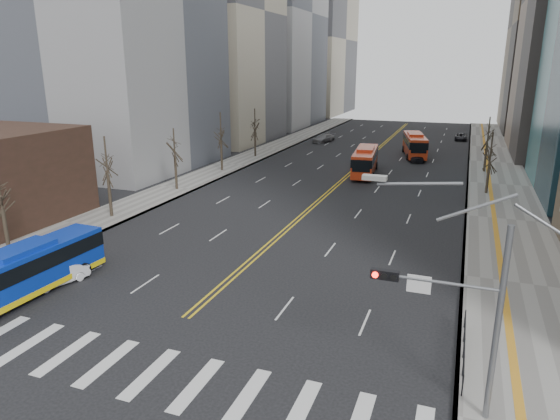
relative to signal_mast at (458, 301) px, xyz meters
name	(u,v)px	position (x,y,z in m)	size (l,w,h in m)	color
ground	(128,368)	(-13.77, -2.00, -4.86)	(220.00, 220.00, 0.00)	black
sidewalk_right	(499,185)	(3.73, 43.00, -4.78)	(7.00, 130.00, 0.15)	gray
sidewalk_left	(232,165)	(-30.27, 43.00, -4.78)	(5.00, 130.00, 0.15)	gray
crosswalk	(128,368)	(-13.77, -2.00, -4.85)	(26.70, 4.00, 0.01)	silver
centerline	(365,160)	(-13.77, 53.00, -4.85)	(0.55, 100.00, 0.01)	gold
signal_mast	(458,301)	(0.00, 0.00, 0.00)	(5.37, 0.37, 9.39)	slate
pedestrian_railing	(464,345)	(0.53, 4.00, -4.03)	(0.06, 6.06, 1.02)	black
street_trees	(266,145)	(-20.94, 32.55, 0.02)	(35.20, 47.20, 7.60)	#2D251C
blue_bus	(24,271)	(-23.96, 2.00, -3.19)	(2.84, 10.90, 3.18)	#0B2FB0
red_bus_near	(365,159)	(-11.95, 43.51, -2.96)	(3.61, 10.90, 3.41)	red
red_bus_far	(415,143)	(-7.51, 58.92, -2.90)	(4.80, 11.37, 3.52)	red
car_white	(58,275)	(-23.53, 4.00, -4.23)	(1.32, 3.78, 1.25)	white
car_dark_mid	(416,156)	(-6.80, 54.78, -4.09)	(1.80, 4.47, 1.52)	black
car_silver	(324,138)	(-24.16, 67.88, -4.12)	(2.08, 5.10, 1.48)	gray
car_dark_far	(461,137)	(-1.27, 79.08, -4.23)	(2.07, 4.50, 1.25)	black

